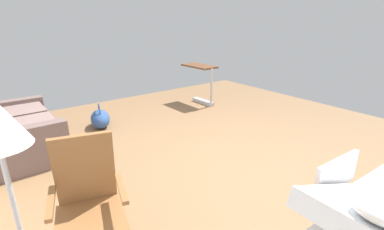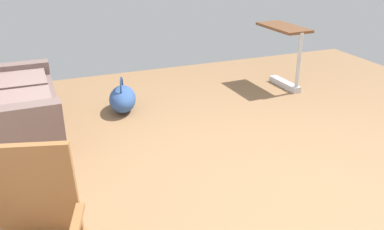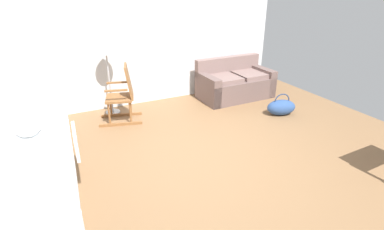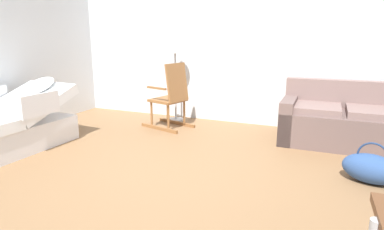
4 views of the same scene
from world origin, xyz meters
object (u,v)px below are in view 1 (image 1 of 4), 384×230
Objects in this scene: rocking_chair at (90,207)px; duffel_bag at (100,119)px; couch at (20,132)px; overbed_table at (202,80)px.

rocking_chair reaches higher than duffel_bag.
couch is 1.27m from duffel_bag.
couch is at bearing 3.82° from rocking_chair.
rocking_chair is 4.44m from overbed_table.
duffel_bag is at bearing -20.79° from rocking_chair.
overbed_table reaches higher than duffel_bag.
overbed_table is at bearing -84.55° from couch.
rocking_chair is at bearing -176.18° from couch.
overbed_table is at bearing -88.25° from duffel_bag.
overbed_table is (2.86, -3.40, 0.03)m from rocking_chair.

